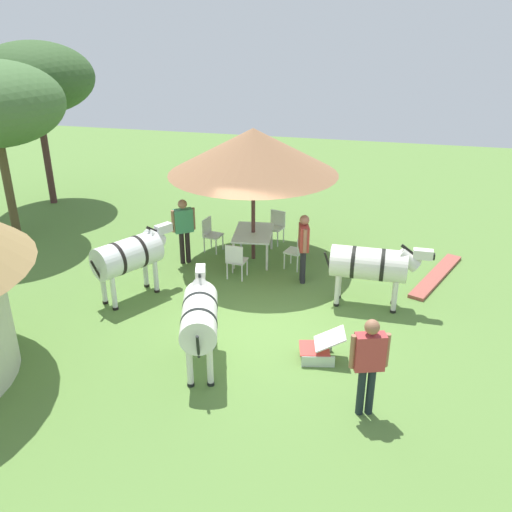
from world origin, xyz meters
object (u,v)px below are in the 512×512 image
at_px(shade_umbrella, 253,151).
at_px(patio_chair_near_hut, 298,249).
at_px(guest_beside_umbrella, 184,225).
at_px(zebra_nearest_camera, 130,255).
at_px(zebra_toward_hut, 200,315).
at_px(patio_chair_near_lawn, 210,232).
at_px(patio_dining_table, 253,235).
at_px(zebra_by_umbrella, 371,265).
at_px(patio_chair_east_end, 276,225).
at_px(striped_lounge_chair, 320,347).
at_px(acacia_tree_behind_hut, 34,78).
at_px(patio_chair_west_end, 236,259).
at_px(standing_watcher, 369,359).
at_px(guest_behind_table, 304,242).

relative_size(shade_umbrella, patio_chair_near_hut, 4.64).
bearing_deg(guest_beside_umbrella, zebra_nearest_camera, 40.19).
height_order(guest_beside_umbrella, zebra_toward_hut, guest_beside_umbrella).
distance_m(patio_chair_near_lawn, guest_beside_umbrella, 1.10).
bearing_deg(patio_dining_table, zebra_by_umbrella, -121.08).
relative_size(zebra_by_umbrella, zebra_toward_hut, 1.07).
bearing_deg(patio_chair_near_hut, patio_chair_east_end, 44.61).
distance_m(zebra_by_umbrella, zebra_toward_hut, 4.09).
height_order(patio_chair_east_end, zebra_nearest_camera, zebra_nearest_camera).
distance_m(striped_lounge_chair, zebra_nearest_camera, 4.72).
relative_size(shade_umbrella, patio_chair_near_lawn, 4.64).
height_order(patio_chair_near_hut, zebra_toward_hut, zebra_toward_hut).
distance_m(zebra_nearest_camera, zebra_toward_hut, 3.14).
relative_size(patio_dining_table, striped_lounge_chair, 1.70).
relative_size(patio_chair_near_hut, striped_lounge_chair, 0.99).
xyz_separation_m(patio_chair_east_end, striped_lounge_chair, (-5.31, -1.93, -0.27)).
height_order(patio_chair_east_end, acacia_tree_behind_hut, acacia_tree_behind_hut).
relative_size(patio_chair_near_lawn, patio_chair_west_end, 1.00).
bearing_deg(patio_chair_near_lawn, zebra_by_umbrella, 75.02).
bearing_deg(zebra_toward_hut, zebra_by_umbrella, 28.95).
distance_m(shade_umbrella, acacia_tree_behind_hut, 8.24).
xyz_separation_m(guest_beside_umbrella, striped_lounge_chair, (-3.45, -3.92, -0.77)).
xyz_separation_m(patio_chair_near_lawn, patio_chair_west_end, (-1.49, -1.11, 0.00)).
bearing_deg(zebra_nearest_camera, patio_chair_near_lawn, 102.75).
xyz_separation_m(patio_chair_near_hut, acacia_tree_behind_hut, (3.19, 8.85, 3.50)).
height_order(patio_chair_west_end, guest_beside_umbrella, guest_beside_umbrella).
bearing_deg(patio_chair_near_hut, standing_watcher, -143.51).
height_order(guest_beside_umbrella, zebra_by_umbrella, guest_beside_umbrella).
height_order(standing_watcher, striped_lounge_chair, standing_watcher).
xyz_separation_m(patio_chair_near_hut, patio_chair_east_end, (1.55, 0.86, 0.00)).
relative_size(patio_chair_east_end, zebra_by_umbrella, 0.39).
xyz_separation_m(guest_behind_table, zebra_nearest_camera, (-1.64, 3.60, 0.02)).
relative_size(zebra_nearest_camera, acacia_tree_behind_hut, 0.38).
distance_m(patio_chair_near_hut, zebra_toward_hut, 4.58).
relative_size(patio_dining_table, patio_chair_east_end, 1.73).
relative_size(patio_dining_table, zebra_by_umbrella, 0.68).
distance_m(patio_dining_table, striped_lounge_chair, 4.71).
bearing_deg(zebra_by_umbrella, striped_lounge_chair, -17.87).
bearing_deg(guest_beside_umbrella, guest_behind_table, 137.46).
height_order(patio_chair_near_hut, acacia_tree_behind_hut, acacia_tree_behind_hut).
xyz_separation_m(patio_chair_west_end, acacia_tree_behind_hut, (4.10, 7.51, 3.50)).
relative_size(shade_umbrella, zebra_toward_hut, 1.95).
bearing_deg(patio_chair_east_end, zebra_toward_hut, 104.77).
height_order(patio_chair_east_end, striped_lounge_chair, patio_chair_east_end).
bearing_deg(shade_umbrella, patio_chair_near_hut, -105.57).
distance_m(standing_watcher, zebra_nearest_camera, 5.99).
height_order(patio_chair_near_lawn, guest_behind_table, guest_behind_table).
bearing_deg(zebra_nearest_camera, standing_watcher, 2.53).
relative_size(guest_beside_umbrella, zebra_toward_hut, 0.79).
bearing_deg(patio_dining_table, shade_umbrella, 165.96).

